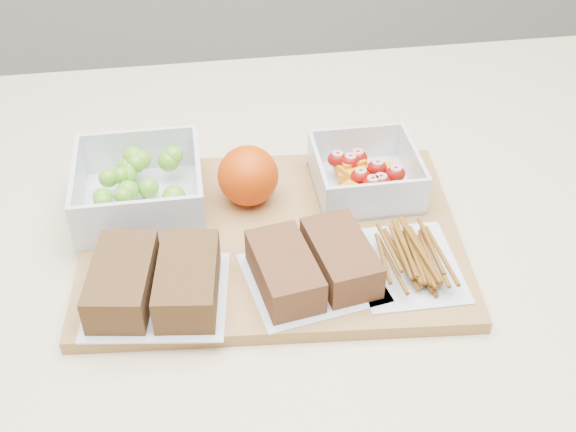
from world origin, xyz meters
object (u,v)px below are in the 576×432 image
grape_container (141,187)px  pretzel_bag (408,256)px  fruit_container (365,176)px  cutting_board (272,237)px  sandwich_bag_center (313,265)px  sandwich_bag_left (155,281)px  orange (248,176)px

grape_container → pretzel_bag: size_ratio=1.11×
pretzel_bag → fruit_container: bearing=96.0°
cutting_board → grape_container: bearing=158.1°
fruit_container → sandwich_bag_center: fruit_container is taller
sandwich_bag_left → pretzel_bag: bearing=1.3°
cutting_board → fruit_container: fruit_container is taller
grape_container → sandwich_bag_center: 0.23m
fruit_container → sandwich_bag_center: 0.17m
orange → sandwich_bag_left: (-0.11, -0.14, -0.01)m
fruit_container → sandwich_bag_left: 0.29m
grape_container → pretzel_bag: (0.28, -0.15, -0.01)m
cutting_board → fruit_container: (0.12, 0.06, 0.03)m
cutting_board → orange: 0.08m
cutting_board → orange: size_ratio=5.92×
sandwich_bag_left → pretzel_bag: size_ratio=1.21×
fruit_container → orange: bearing=-179.6°
sandwich_bag_left → sandwich_bag_center: 0.16m
cutting_board → pretzel_bag: bearing=-24.3°
fruit_container → pretzel_bag: (0.01, -0.14, -0.01)m
orange → sandwich_bag_center: orange is taller
cutting_board → sandwich_bag_center: sandwich_bag_center is taller
sandwich_bag_left → pretzel_bag: 0.26m
grape_container → sandwich_bag_left: grape_container is taller
orange → pretzel_bag: size_ratio=0.55×
pretzel_bag → sandwich_bag_center: bearing=-177.6°
cutting_board → sandwich_bag_left: (-0.13, -0.08, 0.03)m
fruit_container → sandwich_bag_left: (-0.25, -0.14, 0.00)m
orange → pretzel_bag: orange is taller
cutting_board → sandwich_bag_left: bearing=-142.6°
grape_container → fruit_container: 0.26m
cutting_board → pretzel_bag: 0.16m
cutting_board → orange: orange is taller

